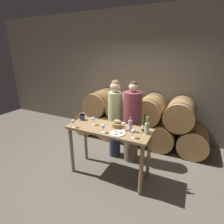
# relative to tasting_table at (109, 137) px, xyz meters

# --- Properties ---
(ground_plane) EXTENTS (10.00, 10.00, 0.00)m
(ground_plane) POSITION_rel_tasting_table_xyz_m (0.00, 0.00, -0.79)
(ground_plane) COLOR #665E51
(stone_wall_back) EXTENTS (10.00, 0.12, 3.20)m
(stone_wall_back) POSITION_rel_tasting_table_xyz_m (0.00, 2.04, 0.81)
(stone_wall_back) COLOR #706656
(stone_wall_back) RESTS_ON ground_plane
(barrel_stack) EXTENTS (3.35, 0.83, 1.21)m
(barrel_stack) POSITION_rel_tasting_table_xyz_m (0.00, 1.50, -0.22)
(barrel_stack) COLOR #A87A47
(barrel_stack) RESTS_ON ground_plane
(tasting_table) EXTENTS (1.45, 0.58, 0.95)m
(tasting_table) POSITION_rel_tasting_table_xyz_m (0.00, 0.00, 0.00)
(tasting_table) COLOR #99754C
(tasting_table) RESTS_ON ground_plane
(person_left) EXTENTS (0.29, 0.29, 1.67)m
(person_left) POSITION_rel_tasting_table_xyz_m (-0.18, 0.64, 0.09)
(person_left) COLOR #2D334C
(person_left) RESTS_ON ground_plane
(person_right) EXTENTS (0.36, 0.36, 1.67)m
(person_right) POSITION_rel_tasting_table_xyz_m (0.19, 0.64, 0.06)
(person_right) COLOR #756651
(person_right) RESTS_ON ground_plane
(wine_bottle_red) EXTENTS (0.07, 0.07, 0.30)m
(wine_bottle_red) POSITION_rel_tasting_table_xyz_m (0.57, 0.13, 0.27)
(wine_bottle_red) COLOR #193819
(wine_bottle_red) RESTS_ON tasting_table
(wine_bottle_white) EXTENTS (0.07, 0.07, 0.29)m
(wine_bottle_white) POSITION_rel_tasting_table_xyz_m (0.64, 0.06, 0.26)
(wine_bottle_white) COLOR #ADBC7F
(wine_bottle_white) RESTS_ON tasting_table
(wine_bottle_rose) EXTENTS (0.07, 0.07, 0.30)m
(wine_bottle_rose) POSITION_rel_tasting_table_xyz_m (0.37, 0.02, 0.27)
(wine_bottle_rose) COLOR #BC8E93
(wine_bottle_rose) RESTS_ON tasting_table
(blue_crock) EXTENTS (0.11, 0.11, 0.11)m
(blue_crock) POSITION_rel_tasting_table_xyz_m (-0.62, 0.11, 0.23)
(blue_crock) COLOR navy
(blue_crock) RESTS_ON tasting_table
(bread_basket) EXTENTS (0.19, 0.19, 0.13)m
(bread_basket) POSITION_rel_tasting_table_xyz_m (0.11, 0.10, 0.22)
(bread_basket) COLOR olive
(bread_basket) RESTS_ON tasting_table
(cheese_plate) EXTENTS (0.25, 0.25, 0.04)m
(cheese_plate) POSITION_rel_tasting_table_xyz_m (0.22, -0.15, 0.18)
(cheese_plate) COLOR white
(cheese_plate) RESTS_ON tasting_table
(wine_glass_far_left) EXTENTS (0.07, 0.07, 0.15)m
(wine_glass_far_left) POSITION_rel_tasting_table_xyz_m (-0.56, -0.24, 0.27)
(wine_glass_far_left) COLOR white
(wine_glass_far_left) RESTS_ON tasting_table
(wine_glass_left) EXTENTS (0.07, 0.07, 0.15)m
(wine_glass_left) POSITION_rel_tasting_table_xyz_m (-0.32, -0.00, 0.27)
(wine_glass_left) COLOR white
(wine_glass_left) RESTS_ON tasting_table
(wine_glass_center) EXTENTS (0.07, 0.07, 0.15)m
(wine_glass_center) POSITION_rel_tasting_table_xyz_m (-0.01, -0.20, 0.27)
(wine_glass_center) COLOR white
(wine_glass_center) RESTS_ON tasting_table
(wine_glass_right) EXTENTS (0.07, 0.07, 0.15)m
(wine_glass_right) POSITION_rel_tasting_table_xyz_m (0.26, 0.02, 0.27)
(wine_glass_right) COLOR white
(wine_glass_right) RESTS_ON tasting_table
(wine_glass_far_right) EXTENTS (0.07, 0.07, 0.15)m
(wine_glass_far_right) POSITION_rel_tasting_table_xyz_m (0.49, -0.17, 0.27)
(wine_glass_far_right) COLOR white
(wine_glass_far_right) RESTS_ON tasting_table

